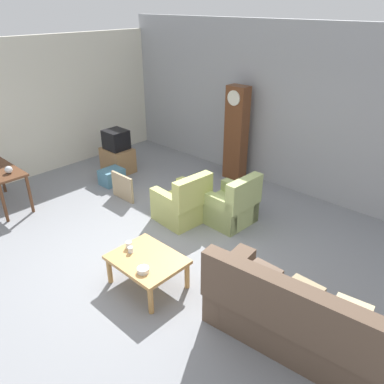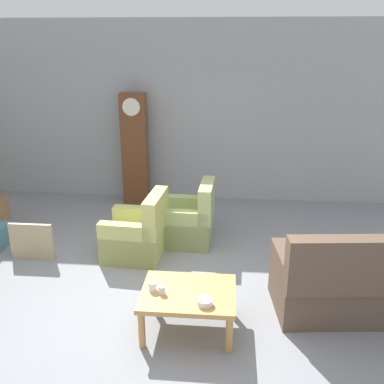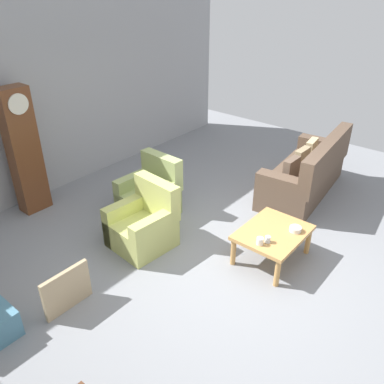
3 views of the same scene
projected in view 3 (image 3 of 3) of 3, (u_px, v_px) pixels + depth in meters
ground_plane at (223, 262)px, 5.30m from camera, size 10.40×10.40×0.00m
garage_door_wall at (50, 96)px, 6.53m from camera, size 8.40×0.16×3.20m
couch_floral at (306, 174)px, 6.80m from camera, size 2.18×1.10×1.04m
armchair_olive_near at (144, 226)px, 5.51m from camera, size 0.85×0.82×0.92m
armchair_olive_far at (150, 196)px, 6.24m from camera, size 0.82×0.79×0.92m
coffee_table_wood at (273, 235)px, 5.19m from camera, size 0.96×0.76×0.44m
grandfather_clock at (24, 152)px, 6.04m from camera, size 0.44×0.30×1.99m
framed_picture_leaning at (67, 290)px, 4.46m from camera, size 0.60×0.05×0.52m
cup_white_porcelain at (260, 241)px, 4.88m from camera, size 0.09×0.09×0.09m
cup_blue_rimmed at (268, 239)px, 4.93m from camera, size 0.07×0.07×0.08m
bowl_white_stacked at (295, 229)px, 5.14m from camera, size 0.15×0.15×0.06m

